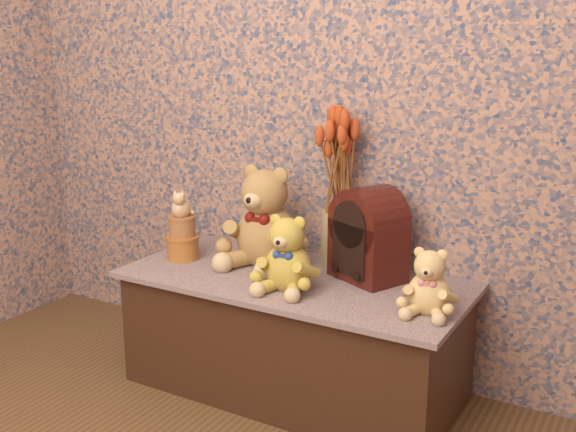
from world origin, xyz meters
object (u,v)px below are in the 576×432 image
(ceramic_vase, at_px, (338,239))
(biscuit_tin_lower, at_px, (183,248))
(cat_figurine, at_px, (181,202))
(teddy_large, at_px, (267,212))
(teddy_medium, at_px, (288,249))
(teddy_small, at_px, (430,278))
(cathedral_radio, at_px, (369,233))

(ceramic_vase, height_order, biscuit_tin_lower, ceramic_vase)
(ceramic_vase, relative_size, cat_figurine, 1.87)
(teddy_large, bearing_deg, ceramic_vase, 22.95)
(ceramic_vase, bearing_deg, biscuit_tin_lower, -158.56)
(teddy_medium, height_order, cat_figurine, cat_figurine)
(teddy_large, bearing_deg, teddy_small, -12.40)
(teddy_small, height_order, cat_figurine, cat_figurine)
(cathedral_radio, bearing_deg, cat_figurine, -143.96)
(ceramic_vase, bearing_deg, cat_figurine, -158.56)
(cathedral_radio, relative_size, cat_figurine, 2.95)
(teddy_medium, xyz_separation_m, cathedral_radio, (0.20, 0.23, 0.03))
(biscuit_tin_lower, bearing_deg, cat_figurine, 0.00)
(biscuit_tin_lower, bearing_deg, teddy_medium, -8.49)
(cathedral_radio, height_order, ceramic_vase, cathedral_radio)
(teddy_medium, height_order, ceramic_vase, teddy_medium)
(teddy_large, height_order, teddy_medium, teddy_large)
(cathedral_radio, height_order, cat_figurine, cathedral_radio)
(teddy_large, height_order, biscuit_tin_lower, teddy_large)
(teddy_large, relative_size, teddy_medium, 1.46)
(cathedral_radio, bearing_deg, biscuit_tin_lower, -143.96)
(teddy_small, xyz_separation_m, cathedral_radio, (-0.29, 0.19, 0.06))
(teddy_large, distance_m, biscuit_tin_lower, 0.37)
(teddy_medium, bearing_deg, cat_figurine, 165.08)
(teddy_medium, bearing_deg, biscuit_tin_lower, 165.08)
(cathedral_radio, height_order, biscuit_tin_lower, cathedral_radio)
(teddy_large, distance_m, teddy_small, 0.72)
(teddy_small, distance_m, biscuit_tin_lower, 1.02)
(teddy_medium, bearing_deg, cathedral_radio, 42.11)
(teddy_medium, relative_size, ceramic_vase, 1.32)
(teddy_medium, relative_size, biscuit_tin_lower, 2.25)
(teddy_medium, relative_size, cathedral_radio, 0.83)
(teddy_large, distance_m, cat_figurine, 0.34)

